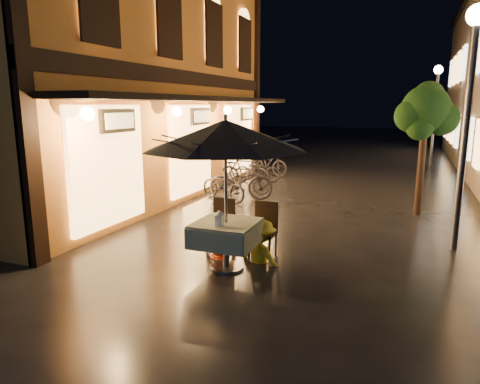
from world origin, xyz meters
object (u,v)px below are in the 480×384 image
at_px(patio_umbrella, 225,135).
at_px(table_lantern, 220,217).
at_px(streetlamp_near, 470,86).
at_px(person_orange, 221,217).
at_px(bicycle_0, 223,185).
at_px(cafe_table, 226,234).
at_px(person_yellow, 261,221).

xyz_separation_m(patio_umbrella, table_lantern, (0.00, -0.25, -1.23)).
distance_m(streetlamp_near, person_orange, 4.80).
distance_m(patio_umbrella, person_orange, 1.59).
height_order(streetlamp_near, bicycle_0, streetlamp_near).
bearing_deg(cafe_table, person_orange, 121.50).
height_order(person_yellow, bicycle_0, person_yellow).
bearing_deg(person_yellow, cafe_table, 71.22).
relative_size(patio_umbrella, person_orange, 1.86).
xyz_separation_m(patio_umbrella, person_yellow, (0.41, 0.54, -1.45)).
relative_size(person_orange, bicycle_0, 0.86).
bearing_deg(patio_umbrella, streetlamp_near, 34.23).
xyz_separation_m(streetlamp_near, person_orange, (-3.84, -1.84, -2.22)).
bearing_deg(person_orange, table_lantern, 128.03).
height_order(cafe_table, person_yellow, person_yellow).
bearing_deg(table_lantern, patio_umbrella, 90.00).
relative_size(person_yellow, bicycle_0, 0.87).
distance_m(person_yellow, bicycle_0, 4.75).
distance_m(cafe_table, person_orange, 0.65).
xyz_separation_m(streetlamp_near, table_lantern, (-3.50, -2.63, -2.00)).
bearing_deg(patio_umbrella, person_orange, 121.50).
bearing_deg(patio_umbrella, person_yellow, 52.64).
bearing_deg(patio_umbrella, table_lantern, -90.00).
bearing_deg(streetlamp_near, bicycle_0, 158.54).
distance_m(cafe_table, patio_umbrella, 1.56).
xyz_separation_m(person_orange, person_yellow, (0.74, -0.01, 0.01)).
bearing_deg(bicycle_0, table_lantern, -134.24).
relative_size(table_lantern, bicycle_0, 0.15).
relative_size(streetlamp_near, table_lantern, 16.92).
bearing_deg(cafe_table, person_yellow, 52.64).
bearing_deg(streetlamp_near, patio_umbrella, -145.77).
bearing_deg(person_yellow, bicycle_0, -39.84).
relative_size(streetlamp_near, cafe_table, 4.27).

